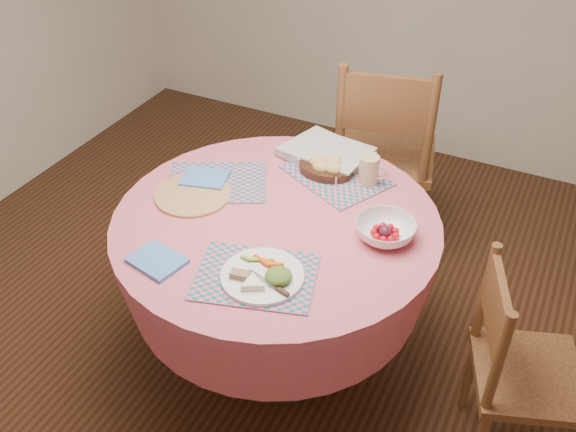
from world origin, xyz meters
name	(u,v)px	position (x,y,z in m)	size (l,w,h in m)	color
ground	(278,353)	(0.00, 0.00, 0.00)	(4.00, 4.00, 0.00)	#331C0F
dining_table	(277,258)	(0.00, 0.00, 0.56)	(1.24, 1.24, 0.75)	#D5636D
chair_right	(516,366)	(0.95, -0.02, 0.44)	(0.48, 0.49, 0.85)	brown
chair_back	(383,153)	(0.11, 0.94, 0.55)	(0.59, 0.57, 1.06)	brown
placemat_front	(256,276)	(0.09, -0.32, 0.75)	(0.40, 0.30, 0.01)	#147372
placemat_left	(217,182)	(-0.33, 0.11, 0.75)	(0.40, 0.30, 0.01)	#147372
placemat_back	(336,175)	(0.09, 0.37, 0.75)	(0.40, 0.30, 0.01)	#147372
wicker_trivet	(193,195)	(-0.36, -0.01, 0.76)	(0.30, 0.30, 0.01)	#A67548
napkin_near	(157,261)	(-0.25, -0.40, 0.76)	(0.18, 0.14, 0.01)	#4F81CC
napkin_far	(205,178)	(-0.38, 0.10, 0.76)	(0.18, 0.14, 0.01)	#4F81CC
dinner_plate	(263,276)	(0.12, -0.32, 0.77)	(0.28, 0.28, 0.05)	white
bread_bowl	(326,167)	(0.04, 0.37, 0.78)	(0.23, 0.23, 0.08)	black
latte_mug	(369,170)	(0.23, 0.37, 0.82)	(0.12, 0.08, 0.12)	#C4B486
fruit_bowl	(385,231)	(0.40, 0.07, 0.78)	(0.26, 0.26, 0.07)	white
newspaper_stack	(326,153)	(0.00, 0.48, 0.78)	(0.40, 0.36, 0.04)	silver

